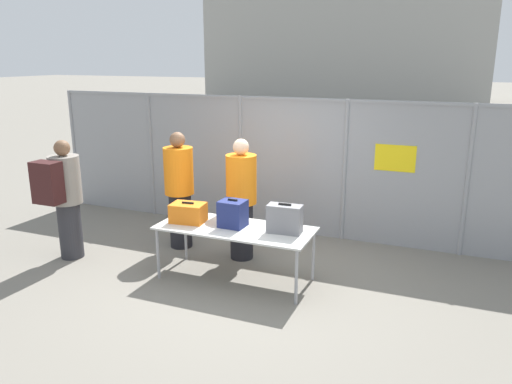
% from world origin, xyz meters
% --- Properties ---
extents(ground_plane, '(120.00, 120.00, 0.00)m').
position_xyz_m(ground_plane, '(0.00, 0.00, 0.00)').
color(ground_plane, slate).
extents(fence_section, '(8.97, 0.07, 2.24)m').
position_xyz_m(fence_section, '(0.01, 1.98, 1.17)').
color(fence_section, gray).
rests_on(fence_section, ground_plane).
extents(inspection_table, '(2.03, 0.84, 0.72)m').
position_xyz_m(inspection_table, '(-0.07, -0.06, 0.68)').
color(inspection_table, silver).
rests_on(inspection_table, ground_plane).
extents(suitcase_orange, '(0.48, 0.36, 0.28)m').
position_xyz_m(suitcase_orange, '(-0.74, -0.09, 0.85)').
color(suitcase_orange, orange).
rests_on(suitcase_orange, inspection_table).
extents(suitcase_navy, '(0.33, 0.30, 0.37)m').
position_xyz_m(suitcase_navy, '(-0.11, -0.03, 0.90)').
color(suitcase_navy, navy).
rests_on(suitcase_navy, inspection_table).
extents(suitcase_grey, '(0.44, 0.23, 0.38)m').
position_xyz_m(suitcase_grey, '(0.59, 0.00, 0.90)').
color(suitcase_grey, slate).
rests_on(suitcase_grey, inspection_table).
extents(traveler_hooded, '(0.43, 0.67, 1.73)m').
position_xyz_m(traveler_hooded, '(-2.61, -0.33, 0.95)').
color(traveler_hooded, '#2D2D33').
rests_on(traveler_hooded, ground_plane).
extents(security_worker_near, '(0.44, 0.44, 1.76)m').
position_xyz_m(security_worker_near, '(-0.29, 0.64, 0.91)').
color(security_worker_near, black).
rests_on(security_worker_near, ground_plane).
extents(security_worker_far, '(0.44, 0.44, 1.79)m').
position_xyz_m(security_worker_far, '(-1.34, 0.71, 0.92)').
color(security_worker_far, black).
rests_on(security_worker_far, ground_plane).
extents(utility_trailer, '(4.04, 1.88, 0.66)m').
position_xyz_m(utility_trailer, '(1.45, 4.54, 0.38)').
color(utility_trailer, silver).
rests_on(utility_trailer, ground_plane).
extents(distant_hangar, '(15.11, 12.46, 6.16)m').
position_xyz_m(distant_hangar, '(-3.84, 26.80, 3.08)').
color(distant_hangar, '#999993').
rests_on(distant_hangar, ground_plane).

